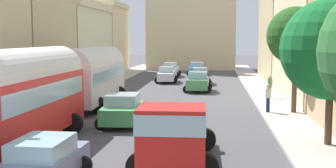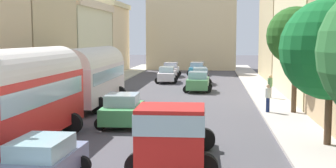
{
  "view_description": "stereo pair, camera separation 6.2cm",
  "coord_description": "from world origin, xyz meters",
  "px_view_note": "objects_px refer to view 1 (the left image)",
  "views": [
    {
      "loc": [
        3.19,
        -8.4,
        4.52
      ],
      "look_at": [
        0.0,
        22.47,
        1.22
      ],
      "focal_mm": 47.15,
      "sensor_mm": 36.0,
      "label": 1
    },
    {
      "loc": [
        3.25,
        -8.39,
        4.52
      ],
      "look_at": [
        0.0,
        22.47,
        1.22
      ],
      "focal_mm": 47.15,
      "sensor_mm": 36.0,
      "label": 2
    }
  ],
  "objects_px": {
    "cargo_truck_0": "(175,134)",
    "car_6": "(171,70)",
    "parked_bus_0": "(23,93)",
    "pedestrian_2": "(268,97)",
    "parked_bus_1": "(93,74)",
    "car_5": "(166,74)",
    "pedestrian_0": "(270,86)",
    "car_2": "(197,69)",
    "car_0": "(198,82)",
    "car_3": "(43,162)",
    "car_4": "(123,110)",
    "car_1": "(200,76)"
  },
  "relations": [
    {
      "from": "parked_bus_1",
      "to": "car_2",
      "type": "distance_m",
      "value": 25.27
    },
    {
      "from": "car_4",
      "to": "pedestrian_0",
      "type": "xyz_separation_m",
      "value": [
        8.71,
        10.38,
        0.21
      ]
    },
    {
      "from": "cargo_truck_0",
      "to": "car_4",
      "type": "xyz_separation_m",
      "value": [
        -3.33,
        7.3,
        -0.42
      ]
    },
    {
      "from": "cargo_truck_0",
      "to": "car_6",
      "type": "relative_size",
      "value": 1.7
    },
    {
      "from": "parked_bus_0",
      "to": "car_2",
      "type": "relative_size",
      "value": 2.29
    },
    {
      "from": "parked_bus_0",
      "to": "car_5",
      "type": "bearing_deg",
      "value": 83.56
    },
    {
      "from": "parked_bus_1",
      "to": "cargo_truck_0",
      "type": "relative_size",
      "value": 1.45
    },
    {
      "from": "car_3",
      "to": "pedestrian_2",
      "type": "distance_m",
      "value": 15.83
    },
    {
      "from": "pedestrian_2",
      "to": "car_2",
      "type": "bearing_deg",
      "value": 101.03
    },
    {
      "from": "car_0",
      "to": "pedestrian_0",
      "type": "bearing_deg",
      "value": -39.06
    },
    {
      "from": "pedestrian_0",
      "to": "car_4",
      "type": "bearing_deg",
      "value": -129.98
    },
    {
      "from": "car_5",
      "to": "car_4",
      "type": "bearing_deg",
      "value": -89.79
    },
    {
      "from": "car_4",
      "to": "car_5",
      "type": "xyz_separation_m",
      "value": [
        -0.08,
        21.92,
        -0.02
      ]
    },
    {
      "from": "cargo_truck_0",
      "to": "car_0",
      "type": "bearing_deg",
      "value": 89.99
    },
    {
      "from": "pedestrian_2",
      "to": "parked_bus_1",
      "type": "bearing_deg",
      "value": 169.61
    },
    {
      "from": "car_4",
      "to": "pedestrian_2",
      "type": "relative_size",
      "value": 2.08
    },
    {
      "from": "parked_bus_1",
      "to": "car_6",
      "type": "relative_size",
      "value": 2.46
    },
    {
      "from": "cargo_truck_0",
      "to": "car_6",
      "type": "height_order",
      "value": "cargo_truck_0"
    },
    {
      "from": "parked_bus_0",
      "to": "car_0",
      "type": "relative_size",
      "value": 2.31
    },
    {
      "from": "cargo_truck_0",
      "to": "car_4",
      "type": "distance_m",
      "value": 8.04
    },
    {
      "from": "car_2",
      "to": "car_6",
      "type": "height_order",
      "value": "car_6"
    },
    {
      "from": "car_4",
      "to": "pedestrian_0",
      "type": "distance_m",
      "value": 13.55
    },
    {
      "from": "parked_bus_0",
      "to": "cargo_truck_0",
      "type": "bearing_deg",
      "value": -20.74
    },
    {
      "from": "car_3",
      "to": "car_6",
      "type": "bearing_deg",
      "value": 89.64
    },
    {
      "from": "cargo_truck_0",
      "to": "car_3",
      "type": "bearing_deg",
      "value": -152.57
    },
    {
      "from": "car_2",
      "to": "car_5",
      "type": "xyz_separation_m",
      "value": [
        -2.73,
        -8.76,
        0.02
      ]
    },
    {
      "from": "car_1",
      "to": "car_3",
      "type": "relative_size",
      "value": 1.1
    },
    {
      "from": "car_2",
      "to": "car_3",
      "type": "distance_m",
      "value": 40.12
    },
    {
      "from": "parked_bus_0",
      "to": "pedestrian_0",
      "type": "xyz_separation_m",
      "value": [
        11.81,
        15.25,
        -1.26
      ]
    },
    {
      "from": "car_5",
      "to": "pedestrian_0",
      "type": "height_order",
      "value": "pedestrian_0"
    },
    {
      "from": "parked_bus_1",
      "to": "car_6",
      "type": "bearing_deg",
      "value": 82.49
    },
    {
      "from": "car_4",
      "to": "car_5",
      "type": "relative_size",
      "value": 0.84
    },
    {
      "from": "car_0",
      "to": "car_3",
      "type": "distance_m",
      "value": 24.37
    },
    {
      "from": "parked_bus_0",
      "to": "car_0",
      "type": "height_order",
      "value": "parked_bus_0"
    },
    {
      "from": "parked_bus_0",
      "to": "pedestrian_2",
      "type": "height_order",
      "value": "parked_bus_0"
    },
    {
      "from": "car_6",
      "to": "pedestrian_0",
      "type": "height_order",
      "value": "pedestrian_0"
    },
    {
      "from": "pedestrian_0",
      "to": "pedestrian_2",
      "type": "height_order",
      "value": "pedestrian_0"
    },
    {
      "from": "parked_bus_0",
      "to": "car_4",
      "type": "bearing_deg",
      "value": 57.47
    },
    {
      "from": "parked_bus_1",
      "to": "car_3",
      "type": "distance_m",
      "value": 15.76
    },
    {
      "from": "parked_bus_0",
      "to": "car_1",
      "type": "bearing_deg",
      "value": 76.2
    },
    {
      "from": "car_2",
      "to": "car_5",
      "type": "bearing_deg",
      "value": -107.28
    },
    {
      "from": "parked_bus_1",
      "to": "car_5",
      "type": "distance_m",
      "value": 16.14
    },
    {
      "from": "cargo_truck_0",
      "to": "car_2",
      "type": "distance_m",
      "value": 37.99
    },
    {
      "from": "car_6",
      "to": "pedestrian_2",
      "type": "bearing_deg",
      "value": -71.52
    },
    {
      "from": "pedestrian_2",
      "to": "car_0",
      "type": "bearing_deg",
      "value": 112.91
    },
    {
      "from": "pedestrian_2",
      "to": "pedestrian_0",
      "type": "bearing_deg",
      "value": 81.96
    },
    {
      "from": "parked_bus_1",
      "to": "pedestrian_0",
      "type": "bearing_deg",
      "value": 19.52
    },
    {
      "from": "car_5",
      "to": "pedestrian_0",
      "type": "bearing_deg",
      "value": -52.7
    },
    {
      "from": "car_6",
      "to": "pedestrian_0",
      "type": "bearing_deg",
      "value": -63.47
    },
    {
      "from": "cargo_truck_0",
      "to": "parked_bus_0",
      "type": "bearing_deg",
      "value": 159.26
    }
  ]
}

